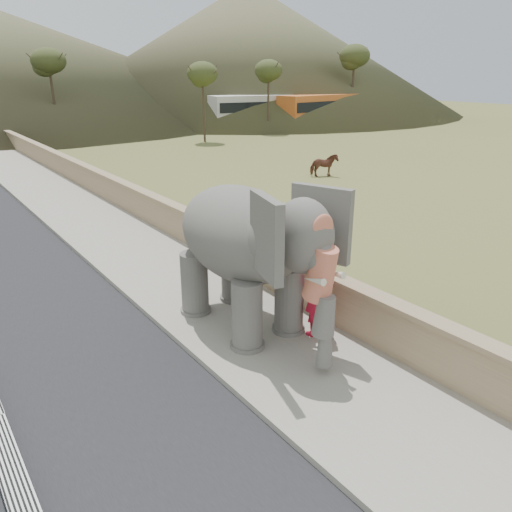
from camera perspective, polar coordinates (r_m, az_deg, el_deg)
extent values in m
plane|color=olive|center=(10.42, 1.09, -9.99)|extent=(160.00, 160.00, 0.00)
cube|color=#9E9687|center=(18.74, -17.61, 3.34)|extent=(3.00, 120.00, 0.15)
cube|color=tan|center=(19.16, -13.10, 5.62)|extent=(0.30, 120.00, 1.10)
imported|color=brown|center=(26.91, 7.76, 10.23)|extent=(1.55, 1.15, 1.19)
imported|color=silver|center=(50.19, -5.70, 15.12)|extent=(4.36, 2.05, 1.44)
cube|color=silver|center=(50.26, 1.11, 16.17)|extent=(11.27, 4.38, 3.10)
cube|color=#C85E23|center=(51.94, 7.88, 16.13)|extent=(11.20, 3.60, 3.10)
cone|color=brown|center=(72.28, -0.92, 22.58)|extent=(56.00, 56.00, 16.00)
imported|color=red|center=(10.14, 7.08, -4.16)|extent=(0.68, 0.45, 1.86)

